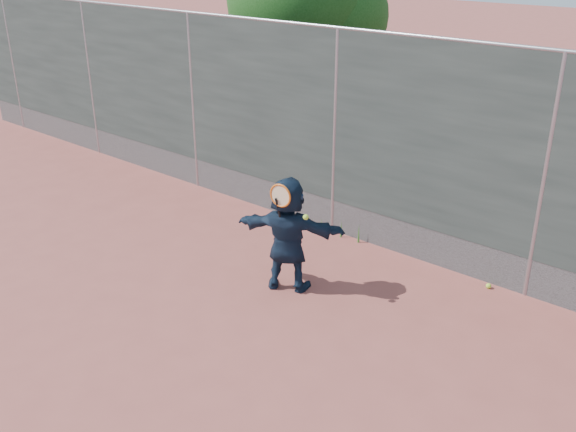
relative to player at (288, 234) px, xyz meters
The scene contains 7 objects.
ground 1.98m from the player, 108.82° to the right, with size 80.00×80.00×0.00m, color #9E4C42.
player is the anchor object (origin of this frame).
ball_ground 2.66m from the player, 38.99° to the left, with size 0.07×0.07×0.07m, color #B5EB34.
fence 2.04m from the player, 108.57° to the left, with size 20.00×0.06×3.03m.
swing_action 0.59m from the player, 67.55° to the right, with size 0.49×0.17×0.51m.
tree_left 6.31m from the player, 125.55° to the left, with size 3.15×3.00×4.53m.
weed_clump 1.78m from the player, 100.25° to the left, with size 0.68×0.07×0.30m.
Camera 1 is at (5.20, -3.77, 4.13)m, focal length 40.00 mm.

